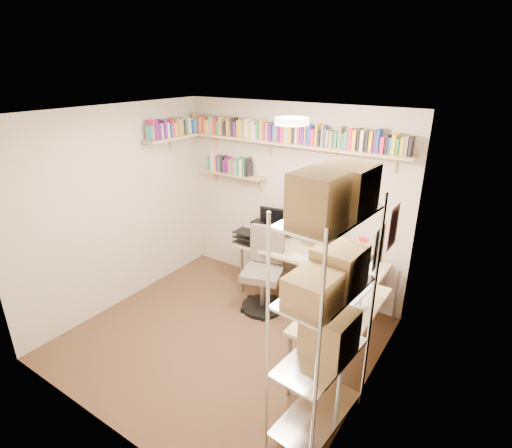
# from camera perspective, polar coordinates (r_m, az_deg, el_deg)

# --- Properties ---
(ground) EXTENTS (3.20, 3.20, 0.00)m
(ground) POSITION_cam_1_polar(r_m,az_deg,el_deg) (4.78, -4.75, -15.88)
(ground) COLOR #4B2F20
(ground) RESTS_ON ground
(room_shell) EXTENTS (3.24, 3.04, 2.52)m
(room_shell) POSITION_cam_1_polar(r_m,az_deg,el_deg) (4.02, -5.37, 1.85)
(room_shell) COLOR beige
(room_shell) RESTS_ON ground
(wall_shelves) EXTENTS (3.12, 1.09, 0.80)m
(wall_shelves) POSITION_cam_1_polar(r_m,az_deg,el_deg) (5.15, 0.03, 11.86)
(wall_shelves) COLOR tan
(wall_shelves) RESTS_ON ground
(corner_desk) EXTENTS (2.09, 1.84, 1.25)m
(corner_desk) POSITION_cam_1_polar(r_m,az_deg,el_deg) (4.81, 7.52, -5.63)
(corner_desk) COLOR beige
(corner_desk) RESTS_ON ground
(office_chair) EXTENTS (0.58, 0.59, 1.06)m
(office_chair) POSITION_cam_1_polar(r_m,az_deg,el_deg) (5.06, 1.14, -7.38)
(office_chair) COLOR black
(office_chair) RESTS_ON ground
(wire_rack) EXTENTS (0.51, 0.93, 2.30)m
(wire_rack) POSITION_cam_1_polar(r_m,az_deg,el_deg) (2.99, 10.49, -6.73)
(wire_rack) COLOR silver
(wire_rack) RESTS_ON ground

